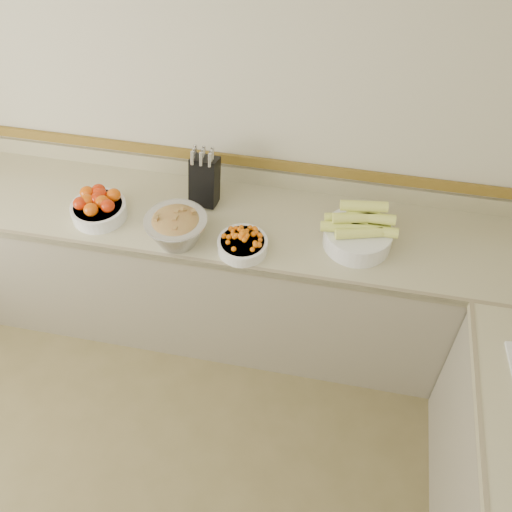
% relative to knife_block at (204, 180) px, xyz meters
% --- Properties ---
extents(back_wall, '(4.00, 0.00, 4.00)m').
position_rel_knife_block_xyz_m(back_wall, '(0.02, 0.20, 0.26)').
color(back_wall, beige).
rests_on(back_wall, ground_plane).
extents(counter_back, '(4.00, 0.65, 1.08)m').
position_rel_knife_block_xyz_m(counter_back, '(0.02, -0.12, -0.58)').
color(counter_back, tan).
rests_on(counter_back, ground_plane).
extents(knife_block, '(0.15, 0.18, 0.34)m').
position_rel_knife_block_xyz_m(knife_block, '(0.00, 0.00, 0.00)').
color(knife_block, black).
rests_on(knife_block, counter_back).
extents(tomato_bowl, '(0.29, 0.29, 0.14)m').
position_rel_knife_block_xyz_m(tomato_bowl, '(-0.52, -0.23, -0.07)').
color(tomato_bowl, white).
rests_on(tomato_bowl, counter_back).
extents(cherry_tomato_bowl, '(0.25, 0.25, 0.14)m').
position_rel_knife_block_xyz_m(cherry_tomato_bowl, '(0.28, -0.33, -0.09)').
color(cherry_tomato_bowl, white).
rests_on(cherry_tomato_bowl, counter_back).
extents(corn_bowl, '(0.38, 0.34, 0.25)m').
position_rel_knife_block_xyz_m(corn_bowl, '(0.83, -0.17, -0.06)').
color(corn_bowl, white).
rests_on(corn_bowl, counter_back).
extents(rhubarb_bowl, '(0.31, 0.31, 0.18)m').
position_rel_knife_block_xyz_m(rhubarb_bowl, '(-0.06, -0.33, -0.05)').
color(rhubarb_bowl, '#B2B2BA').
rests_on(rhubarb_bowl, counter_back).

